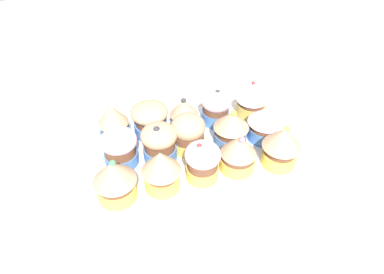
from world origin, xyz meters
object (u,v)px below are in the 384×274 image
baking_tray (192,152)px  cupcake_8 (231,128)px  cupcake_3 (238,153)px  cupcake_0 (115,179)px  cupcake_1 (161,169)px  cupcake_5 (120,147)px  cupcake_12 (185,115)px  cupcake_6 (159,142)px  cupcake_13 (216,107)px  cupcake_7 (188,133)px  cupcake_9 (265,121)px  cupcake_10 (113,123)px  cupcake_14 (252,99)px  cupcake_2 (202,161)px  cupcake_4 (281,146)px  cupcake_11 (150,119)px

baking_tray → cupcake_8: 8.30cm
cupcake_3 → cupcake_0: bearing=-176.6°
cupcake_1 → cupcake_8: size_ratio=1.02×
cupcake_5 → cupcake_12: bearing=24.7°
cupcake_1 → cupcake_6: size_ratio=1.00×
cupcake_13 → cupcake_7: bearing=-138.9°
cupcake_9 → cupcake_10: (-26.61, 5.93, 0.40)cm
baking_tray → cupcake_13: 10.10cm
cupcake_5 → cupcake_14: cupcake_14 is taller
cupcake_2 → cupcake_7: size_ratio=1.02×
cupcake_2 → cupcake_1: bearing=-176.3°
cupcake_2 → cupcake_12: cupcake_2 is taller
cupcake_5 → cupcake_7: cupcake_7 is taller
baking_tray → cupcake_2: (-0.04, -6.72, 4.23)cm
cupcake_10 → cupcake_12: (13.00, -0.43, -0.48)cm
cupcake_14 → cupcake_1: bearing=-145.4°
baking_tray → cupcake_4: cupcake_4 is taller
cupcake_1 → cupcake_4: 20.17cm
cupcake_7 → cupcake_8: bearing=-5.3°
cupcake_3 → cupcake_6: bearing=155.7°
cupcake_7 → cupcake_1: bearing=-128.5°
cupcake_10 → cupcake_3: bearing=-33.0°
cupcake_10 → cupcake_7: bearing=-24.5°
cupcake_0 → cupcake_4: (27.27, 0.45, 0.21)cm
baking_tray → cupcake_5: (-12.43, 0.06, 4.13)cm
cupcake_5 → cupcake_12: cupcake_12 is taller
cupcake_0 → cupcake_7: cupcake_0 is taller
cupcake_2 → cupcake_13: (6.45, 13.42, -0.21)cm
cupcake_11 → cupcake_14: 20.22cm
cupcake_11 → cupcake_14: cupcake_14 is taller
baking_tray → cupcake_5: bearing=179.7°
cupcake_1 → cupcake_3: (12.96, 0.99, -0.44)cm
cupcake_0 → cupcake_3: (20.06, 1.20, -0.36)cm
cupcake_5 → cupcake_14: (26.33, 7.00, 0.35)cm
cupcake_5 → cupcake_6: bearing=-6.6°
cupcake_5 → cupcake_2: bearing=-28.7°
baking_tray → cupcake_3: cupcake_3 is taller
cupcake_4 → cupcake_3: bearing=174.0°
cupcake_3 → cupcake_13: cupcake_3 is taller
cupcake_4 → cupcake_13: bearing=117.3°
cupcake_1 → cupcake_12: bearing=62.2°
cupcake_0 → cupcake_10: size_ratio=1.00×
cupcake_12 → cupcake_1: bearing=-117.8°
cupcake_11 → baking_tray: bearing=-45.2°
cupcake_0 → cupcake_10: same height
baking_tray → cupcake_6: 7.28cm
cupcake_7 → cupcake_14: size_ratio=0.92×
cupcake_1 → cupcake_4: size_ratio=0.94×
cupcake_11 → cupcake_12: cupcake_12 is taller
cupcake_14 → baking_tray: bearing=-153.1°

